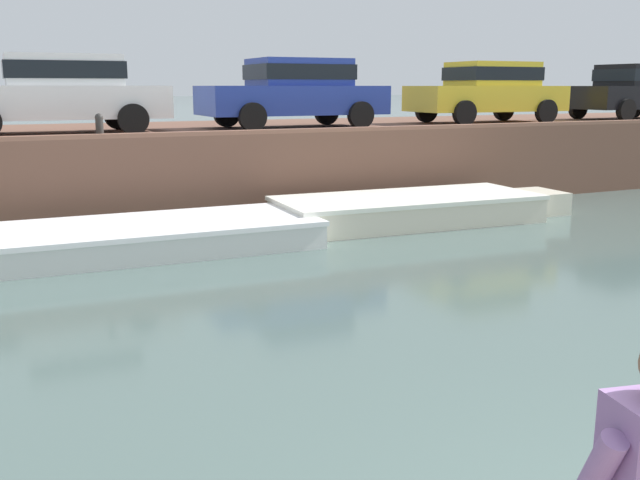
# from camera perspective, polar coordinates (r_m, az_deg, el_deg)

# --- Properties ---
(ground_plane) EXTENTS (400.00, 400.00, 0.00)m
(ground_plane) POSITION_cam_1_polar(r_m,az_deg,el_deg) (8.67, -2.08, -5.58)
(ground_plane) COLOR #4C605B
(far_quay_wall) EXTENTS (60.00, 6.00, 1.72)m
(far_quay_wall) POSITION_cam_1_polar(r_m,az_deg,el_deg) (16.81, -13.82, 5.74)
(far_quay_wall) COLOR brown
(far_quay_wall) RESTS_ON ground
(far_wall_coping) EXTENTS (60.00, 0.24, 0.08)m
(far_wall_coping) POSITION_cam_1_polar(r_m,az_deg,el_deg) (13.93, -11.68, 8.29)
(far_wall_coping) COLOR brown
(far_wall_coping) RESTS_ON far_quay_wall
(boat_moored_central_white) EXTENTS (6.83, 2.29, 0.46)m
(boat_moored_central_white) POSITION_cam_1_polar(r_m,az_deg,el_deg) (12.06, -12.71, 0.33)
(boat_moored_central_white) COLOR white
(boat_moored_central_white) RESTS_ON ground
(boat_moored_east_cream) EXTENTS (6.27, 2.31, 0.54)m
(boat_moored_east_cream) POSITION_cam_1_polar(r_m,az_deg,el_deg) (14.29, 7.93, 2.51)
(boat_moored_east_cream) COLOR silver
(boat_moored_east_cream) RESTS_ON ground
(car_left_inner_white) EXTENTS (4.28, 2.04, 1.54)m
(car_left_inner_white) POSITION_cam_1_polar(r_m,az_deg,el_deg) (15.32, -20.15, 11.17)
(car_left_inner_white) COLOR white
(car_left_inner_white) RESTS_ON far_quay_wall
(car_centre_blue) EXTENTS (4.15, 1.98, 1.54)m
(car_centre_blue) POSITION_cam_1_polar(r_m,az_deg,el_deg) (16.56, -2.02, 11.90)
(car_centre_blue) COLOR #233893
(car_centre_blue) RESTS_ON far_quay_wall
(car_right_inner_yellow) EXTENTS (4.08, 1.95, 1.54)m
(car_right_inner_yellow) POSITION_cam_1_polar(r_m,az_deg,el_deg) (19.32, 13.33, 11.63)
(car_right_inner_yellow) COLOR yellow
(car_right_inner_yellow) RESTS_ON far_quay_wall
(car_rightmost_black) EXTENTS (3.88, 1.99, 1.54)m
(car_rightmost_black) POSITION_cam_1_polar(r_m,az_deg,el_deg) (22.86, 23.79, 10.97)
(car_rightmost_black) COLOR black
(car_rightmost_black) RESTS_ON far_quay_wall
(mooring_bollard_mid) EXTENTS (0.15, 0.15, 0.45)m
(mooring_bollard_mid) POSITION_cam_1_polar(r_m,az_deg,el_deg) (13.80, -17.23, 8.80)
(mooring_bollard_mid) COLOR #2D2B28
(mooring_bollard_mid) RESTS_ON far_quay_wall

